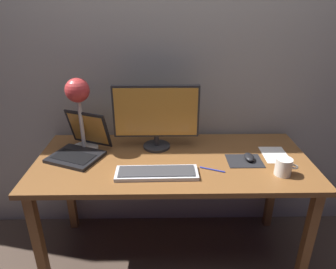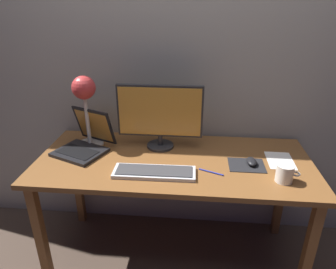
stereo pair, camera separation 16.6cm
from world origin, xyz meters
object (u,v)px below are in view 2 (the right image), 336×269
keyboard_main (154,172)px  coffee_mug (285,173)px  mouse (251,161)px  pen (211,172)px  monitor (160,114)px  desk_lamp (85,97)px  laptop (87,139)px

keyboard_main → coffee_mug: (0.67, -0.01, 0.03)m
mouse → pen: bearing=-154.5°
monitor → desk_lamp: desk_lamp is taller
monitor → laptop: monitor is taller
desk_lamp → coffee_mug: 1.20m
desk_lamp → coffee_mug: size_ratio=3.69×
keyboard_main → desk_lamp: desk_lamp is taller
keyboard_main → mouse: bearing=15.8°
keyboard_main → pen: 0.31m
desk_lamp → laptop: bearing=-88.1°
laptop → coffee_mug: (1.13, -0.26, -0.02)m
monitor → mouse: (0.54, -0.18, -0.20)m
monitor → pen: size_ratio=3.71×
coffee_mug → keyboard_main: bearing=179.4°
monitor → keyboard_main: (0.01, -0.33, -0.21)m
desk_lamp → pen: desk_lamp is taller
coffee_mug → desk_lamp: bearing=164.5°
coffee_mug → pen: coffee_mug is taller
laptop → desk_lamp: bearing=91.9°
desk_lamp → pen: 0.87m
desk_lamp → coffee_mug: desk_lamp is taller
monitor → laptop: 0.48m
keyboard_main → desk_lamp: bearing=146.1°
pen → keyboard_main: bearing=-172.2°
keyboard_main → pen: size_ratio=3.16×
keyboard_main → coffee_mug: size_ratio=3.62×
laptop → desk_lamp: size_ratio=0.86×
keyboard_main → mouse: size_ratio=4.60×
monitor → keyboard_main: 0.39m
laptop → coffee_mug: bearing=-13.0°
laptop → pen: size_ratio=2.78×
keyboard_main → pen: keyboard_main is taller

